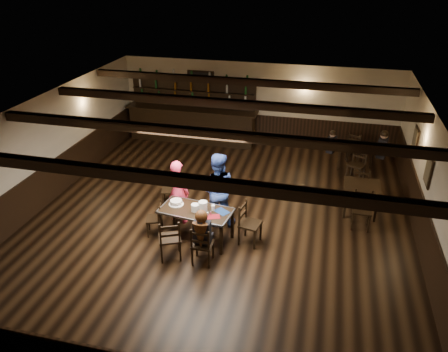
% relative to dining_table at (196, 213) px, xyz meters
% --- Properties ---
extents(ground, '(10.00, 10.00, 0.00)m').
position_rel_dining_table_xyz_m(ground, '(0.31, 0.88, -0.67)').
color(ground, black).
rests_on(ground, ground).
extents(room_shell, '(9.02, 10.02, 2.71)m').
position_rel_dining_table_xyz_m(room_shell, '(0.31, 0.92, 1.07)').
color(room_shell, beige).
rests_on(room_shell, ground).
extents(dining_table, '(1.66, 0.99, 0.75)m').
position_rel_dining_table_xyz_m(dining_table, '(0.00, 0.00, 0.00)').
color(dining_table, black).
rests_on(dining_table, ground).
extents(chair_near_left, '(0.58, 0.57, 0.95)m').
position_rel_dining_table_xyz_m(chair_near_left, '(-0.30, -0.84, -0.12)').
color(chair_near_left, black).
rests_on(chair_near_left, ground).
extents(chair_near_right, '(0.42, 0.40, 0.88)m').
position_rel_dining_table_xyz_m(chair_near_right, '(0.37, -0.85, -0.16)').
color(chair_near_right, black).
rests_on(chair_near_right, ground).
extents(chair_end_left, '(0.45, 0.46, 0.80)m').
position_rel_dining_table_xyz_m(chair_end_left, '(-0.91, -0.01, -0.21)').
color(chair_end_left, black).
rests_on(chair_end_left, ground).
extents(chair_end_right, '(0.51, 0.52, 0.96)m').
position_rel_dining_table_xyz_m(chair_end_right, '(1.10, 0.16, -0.11)').
color(chair_end_right, black).
rests_on(chair_end_right, ground).
extents(chair_far_pushed, '(0.52, 0.51, 0.93)m').
position_rel_dining_table_xyz_m(chair_far_pushed, '(-1.07, 1.30, -0.13)').
color(chair_far_pushed, black).
rests_on(chair_far_pushed, ground).
extents(woman_pink, '(0.64, 0.48, 1.58)m').
position_rel_dining_table_xyz_m(woman_pink, '(-0.63, 0.61, 0.12)').
color(woman_pink, '#F83764').
rests_on(woman_pink, ground).
extents(man_blue, '(0.98, 0.82, 1.79)m').
position_rel_dining_table_xyz_m(man_blue, '(0.28, 0.75, 0.22)').
color(man_blue, navy).
rests_on(man_blue, ground).
extents(seated_person, '(0.34, 0.51, 0.82)m').
position_rel_dining_table_xyz_m(seated_person, '(0.37, -0.79, 0.16)').
color(seated_person, black).
rests_on(seated_person, ground).
extents(cake, '(0.33, 0.33, 0.10)m').
position_rel_dining_table_xyz_m(cake, '(-0.49, 0.12, 0.13)').
color(cake, white).
rests_on(cake, dining_table).
extents(plate_stack_a, '(0.17, 0.17, 0.16)m').
position_rel_dining_table_xyz_m(plate_stack_a, '(-0.00, -0.04, 0.16)').
color(plate_stack_a, white).
rests_on(plate_stack_a, dining_table).
extents(plate_stack_b, '(0.19, 0.19, 0.22)m').
position_rel_dining_table_xyz_m(plate_stack_b, '(0.16, 0.01, 0.19)').
color(plate_stack_b, white).
rests_on(plate_stack_b, dining_table).
extents(tea_light, '(0.06, 0.06, 0.06)m').
position_rel_dining_table_xyz_m(tea_light, '(0.05, 0.05, 0.10)').
color(tea_light, '#A5A8AD').
rests_on(tea_light, dining_table).
extents(salt_shaker, '(0.03, 0.03, 0.08)m').
position_rel_dining_table_xyz_m(salt_shaker, '(0.31, -0.17, 0.12)').
color(salt_shaker, silver).
rests_on(salt_shaker, dining_table).
extents(pepper_shaker, '(0.03, 0.03, 0.08)m').
position_rel_dining_table_xyz_m(pepper_shaker, '(0.36, -0.10, 0.12)').
color(pepper_shaker, '#A5A8AD').
rests_on(pepper_shaker, dining_table).
extents(drink_glass, '(0.08, 0.08, 0.13)m').
position_rel_dining_table_xyz_m(drink_glass, '(0.37, 0.08, 0.14)').
color(drink_glass, silver).
rests_on(drink_glass, dining_table).
extents(menu_red, '(0.32, 0.28, 0.00)m').
position_rel_dining_table_xyz_m(menu_red, '(0.44, -0.18, 0.08)').
color(menu_red, maroon).
rests_on(menu_red, dining_table).
extents(menu_blue, '(0.39, 0.36, 0.00)m').
position_rel_dining_table_xyz_m(menu_blue, '(0.57, 0.06, 0.08)').
color(menu_blue, navy).
rests_on(menu_blue, dining_table).
extents(bar_counter, '(4.43, 0.70, 2.20)m').
position_rel_dining_table_xyz_m(bar_counter, '(-1.85, 5.60, 0.05)').
color(bar_counter, black).
rests_on(bar_counter, ground).
extents(back_table_a, '(0.87, 0.87, 0.75)m').
position_rel_dining_table_xyz_m(back_table_a, '(3.56, 2.04, -0.02)').
color(back_table_a, black).
rests_on(back_table_a, ground).
extents(back_table_b, '(1.13, 1.13, 0.75)m').
position_rel_dining_table_xyz_m(back_table_b, '(3.50, 4.55, -0.02)').
color(back_table_b, black).
rests_on(back_table_b, ground).
extents(bg_patron_left, '(0.30, 0.37, 0.68)m').
position_rel_dining_table_xyz_m(bg_patron_left, '(2.78, 4.59, 0.13)').
color(bg_patron_left, black).
rests_on(bg_patron_left, ground).
extents(bg_patron_right, '(0.32, 0.43, 0.81)m').
position_rel_dining_table_xyz_m(bg_patron_right, '(4.19, 4.57, 0.20)').
color(bg_patron_right, black).
rests_on(bg_patron_right, ground).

